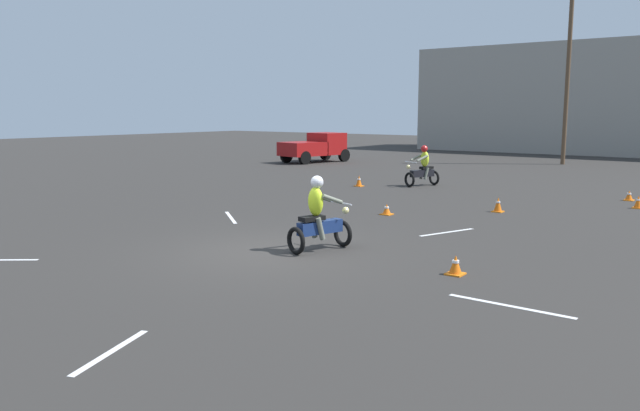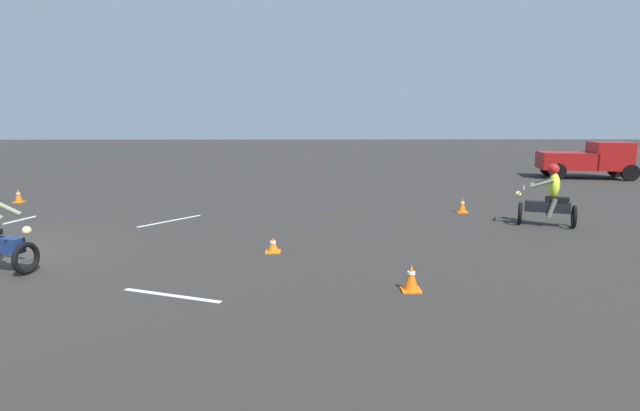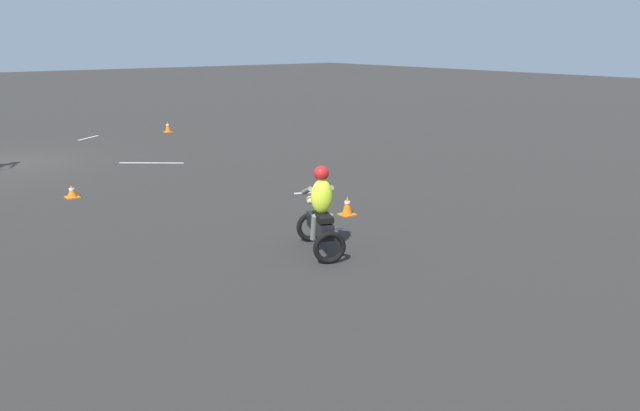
{
  "view_description": "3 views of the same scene",
  "coord_description": "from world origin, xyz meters",
  "views": [
    {
      "loc": [
        8.84,
        -10.01,
        3.04
      ],
      "look_at": [
        0.81,
        0.74,
        1.0
      ],
      "focal_mm": 35.0,
      "sensor_mm": 36.0,
      "label": 1
    },
    {
      "loc": [
        9.82,
        6.57,
        2.79
      ],
      "look_at": [
        -1.08,
        6.74,
        0.9
      ],
      "focal_mm": 28.0,
      "sensor_mm": 36.0,
      "label": 2
    },
    {
      "loc": [
        3.68,
        21.58,
        3.88
      ],
      "look_at": [
        -2.97,
        12.75,
        0.9
      ],
      "focal_mm": 35.0,
      "sensor_mm": 36.0,
      "label": 3
    }
  ],
  "objects": [
    {
      "name": "traffic_cone_far_center",
      "position": [
        -4.97,
        11.11,
        0.21
      ],
      "size": [
        0.32,
        0.32,
        0.44
      ],
      "color": "orange",
      "rests_on": "ground"
    },
    {
      "name": "traffic_cone_near_right",
      "position": [
        5.26,
        11.51,
        0.2
      ],
      "size": [
        0.32,
        0.32,
        0.41
      ],
      "color": "orange",
      "rests_on": "ground"
    },
    {
      "name": "ground_plane",
      "position": [
        0.0,
        0.0,
        0.0
      ],
      "size": [
        120.0,
        120.0,
        0.0
      ],
      "primitive_type": "plane",
      "color": "#2D2B28"
    },
    {
      "name": "motorcycle_rider_foreground",
      "position": [
        0.8,
        0.7,
        0.73
      ],
      "size": [
        0.98,
        1.56,
        1.66
      ],
      "rotation": [
        0.0,
        0.0,
        6.01
      ],
      "color": "black",
      "rests_on": "ground"
    },
    {
      "name": "pickup_truck",
      "position": [
        -13.75,
        19.77,
        0.93
      ],
      "size": [
        2.75,
        4.44,
        1.73
      ],
      "rotation": [
        0.0,
        0.0,
        -0.21
      ],
      "color": "black",
      "rests_on": "ground"
    },
    {
      "name": "traffic_cone_far_left",
      "position": [
        -0.46,
        5.73,
        0.15
      ],
      "size": [
        0.32,
        0.32,
        0.32
      ],
      "color": "orange",
      "rests_on": "ground"
    },
    {
      "name": "lane_stripe_nw",
      "position": [
        -3.82,
        2.62,
        0.0
      ],
      "size": [
        1.7,
        1.36,
        0.01
      ],
      "primitive_type": "cube",
      "rotation": [
        0.0,
        0.0,
        4.05
      ],
      "color": "silver",
      "rests_on": "ground"
    },
    {
      "name": "lane_stripe_sw",
      "position": [
        -3.83,
        -3.86,
        0.0
      ],
      "size": [
        1.08,
        0.87,
        0.01
      ],
      "primitive_type": "cube",
      "rotation": [
        0.0,
        0.0,
        5.38
      ],
      "color": "silver",
      "rests_on": "ground"
    },
    {
      "name": "traffic_cone_mid_center",
      "position": [
        4.67,
        13.24,
        0.17
      ],
      "size": [
        0.32,
        0.32,
        0.35
      ],
      "color": "orange",
      "rests_on": "ground"
    },
    {
      "name": "lane_stripe_n",
      "position": [
        2.15,
        4.31,
        0.0
      ],
      "size": [
        0.72,
        1.73,
        0.01
      ],
      "primitive_type": "cube",
      "rotation": [
        0.0,
        0.0,
        2.79
      ],
      "color": "silver",
      "rests_on": "ground"
    },
    {
      "name": "traffic_cone_mid_left",
      "position": [
        4.07,
        0.61,
        0.18
      ],
      "size": [
        0.32,
        0.32,
        0.37
      ],
      "color": "orange",
      "rests_on": "ground"
    },
    {
      "name": "motorcycle_rider_background",
      "position": [
        -2.96,
        12.78,
        0.73
      ],
      "size": [
        1.09,
        1.54,
        1.66
      ],
      "rotation": [
        0.0,
        0.0,
        2.76
      ],
      "color": "black",
      "rests_on": "ground"
    },
    {
      "name": "utility_pole_far",
      "position": [
        -1.4,
        26.99,
        5.3
      ],
      "size": [
        0.24,
        0.24,
        10.6
      ],
      "primitive_type": "cylinder",
      "color": "brown",
      "rests_on": "ground"
    },
    {
      "name": "traffic_cone_near_left",
      "position": [
        1.98,
        8.19,
        0.22
      ],
      "size": [
        0.32,
        0.32,
        0.45
      ],
      "color": "orange",
      "rests_on": "ground"
    },
    {
      "name": "lane_stripe_s",
      "position": [
        2.17,
        -5.54,
        0.0
      ],
      "size": [
        0.65,
        1.52,
        0.01
      ],
      "primitive_type": "cube",
      "rotation": [
        0.0,
        0.0,
        6.64
      ],
      "color": "silver",
      "rests_on": "ground"
    },
    {
      "name": "lane_stripe_e",
      "position": [
        5.58,
        -0.65,
        0.0
      ],
      "size": [
        2.04,
        0.11,
        0.01
      ],
      "primitive_type": "cube",
      "rotation": [
        0.0,
        0.0,
        1.57
      ],
      "color": "silver",
      "rests_on": "ground"
    }
  ]
}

